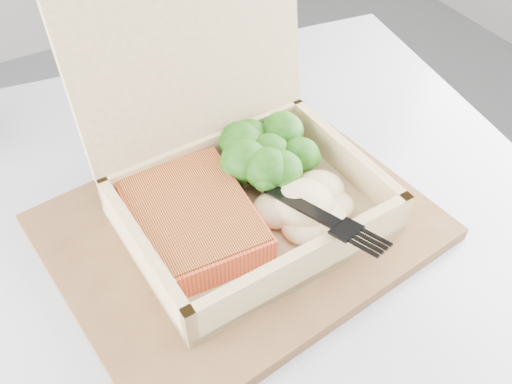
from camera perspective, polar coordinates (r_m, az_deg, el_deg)
cafe_table at (r=0.68m, az=-3.81°, el=-18.21°), size 0.88×0.88×0.72m
serving_tray at (r=0.56m, az=-1.66°, el=-3.52°), size 0.37×0.31×0.01m
takeout_container at (r=0.53m, az=-2.46°, el=3.27°), size 0.24×0.22×0.22m
salmon_fillet at (r=0.52m, az=-6.40°, el=-2.72°), size 0.11×0.14×0.03m
broccoli_pile at (r=0.57m, az=1.35°, el=3.59°), size 0.11×0.11×0.04m
mashed_potatoes at (r=0.53m, az=4.70°, el=-1.15°), size 0.10×0.09×0.03m
plastic_fork at (r=0.53m, az=1.37°, el=0.71°), size 0.06×0.17×0.03m
receipt at (r=0.68m, az=-8.93°, el=5.98°), size 0.12×0.17×0.00m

